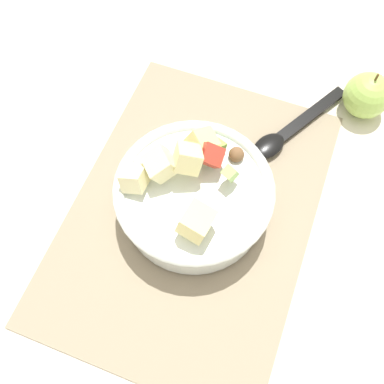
{
  "coord_description": "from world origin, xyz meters",
  "views": [
    {
      "loc": [
        -0.24,
        -0.09,
        0.59
      ],
      "look_at": [
        0.01,
        0.0,
        0.05
      ],
      "focal_mm": 42.14,
      "sensor_mm": 36.0,
      "label": 1
    }
  ],
  "objects": [
    {
      "name": "ground_plane",
      "position": [
        0.0,
        0.0,
        0.0
      ],
      "size": [
        2.4,
        2.4,
        0.0
      ],
      "primitive_type": "plane",
      "color": "silver"
    },
    {
      "name": "placemat",
      "position": [
        0.0,
        0.0,
        0.0
      ],
      "size": [
        0.47,
        0.33,
        0.01
      ],
      "primitive_type": "cube",
      "color": "gray",
      "rests_on": "ground_plane"
    },
    {
      "name": "serving_spoon",
      "position": [
        0.17,
        -0.09,
        0.01
      ],
      "size": [
        0.18,
        0.12,
        0.01
      ],
      "color": "black",
      "rests_on": "placemat"
    },
    {
      "name": "whole_apple",
      "position": [
        0.27,
        -0.19,
        0.04
      ],
      "size": [
        0.07,
        0.07,
        0.08
      ],
      "color": "#9EC656",
      "rests_on": "ground_plane"
    },
    {
      "name": "salad_bowl",
      "position": [
        0.01,
        0.0,
        0.05
      ],
      "size": [
        0.21,
        0.21,
        0.12
      ],
      "color": "white",
      "rests_on": "placemat"
    }
  ]
}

